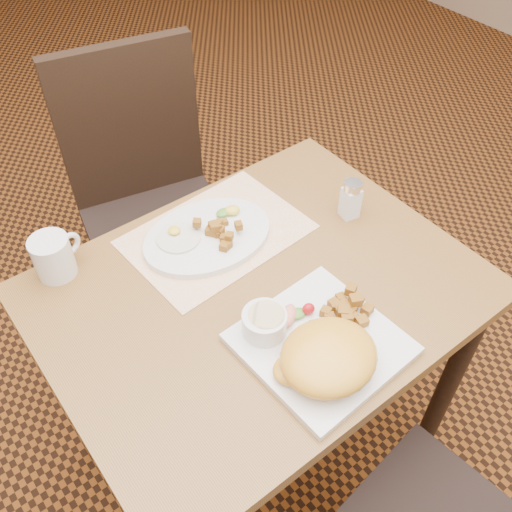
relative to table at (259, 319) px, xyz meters
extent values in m
plane|color=black|center=(0.00, 0.00, -0.64)|extent=(8.00, 8.00, 0.00)
cube|color=brown|center=(0.00, 0.00, 0.09)|extent=(0.90, 0.70, 0.03)
cylinder|color=black|center=(0.40, -0.30, -0.28)|extent=(0.05, 0.05, 0.71)
cylinder|color=black|center=(-0.40, 0.30, -0.28)|extent=(0.05, 0.05, 0.71)
cylinder|color=black|center=(0.40, 0.30, -0.28)|extent=(0.05, 0.05, 0.71)
cylinder|color=black|center=(0.15, -0.38, -0.43)|extent=(0.04, 0.04, 0.42)
cube|color=black|center=(0.06, 0.56, -0.19)|extent=(0.50, 0.50, 0.05)
cylinder|color=black|center=(0.27, 0.70, -0.43)|extent=(0.04, 0.04, 0.42)
cylinder|color=black|center=(0.19, 0.35, -0.43)|extent=(0.04, 0.04, 0.42)
cylinder|color=black|center=(-0.08, 0.78, -0.43)|extent=(0.04, 0.04, 0.42)
cylinder|color=black|center=(-0.16, 0.43, -0.43)|extent=(0.04, 0.04, 0.42)
cube|color=black|center=(0.10, 0.76, 0.08)|extent=(0.42, 0.13, 0.50)
cube|color=white|center=(0.02, 0.19, 0.11)|extent=(0.42, 0.31, 0.00)
cube|color=silver|center=(0.00, -0.19, 0.12)|extent=(0.29, 0.29, 0.02)
ellipsoid|color=gold|center=(-0.03, -0.24, 0.16)|extent=(0.19, 0.17, 0.07)
ellipsoid|color=gold|center=(0.00, -0.26, 0.14)|extent=(0.07, 0.07, 0.03)
ellipsoid|color=gold|center=(-0.09, -0.21, 0.14)|extent=(0.07, 0.07, 0.03)
cylinder|color=silver|center=(-0.07, -0.10, 0.15)|extent=(0.09, 0.09, 0.05)
cylinder|color=beige|center=(-0.06, -0.10, 0.17)|extent=(0.07, 0.07, 0.01)
ellipsoid|color=#387223|center=(0.01, -0.11, 0.13)|extent=(0.04, 0.04, 0.01)
ellipsoid|color=red|center=(0.03, -0.12, 0.14)|extent=(0.03, 0.03, 0.03)
ellipsoid|color=#F28C72|center=(-0.01, -0.11, 0.14)|extent=(0.07, 0.06, 0.02)
cylinder|color=white|center=(-0.07, 0.21, 0.13)|extent=(0.10, 0.10, 0.01)
ellipsoid|color=yellow|center=(-0.06, 0.23, 0.14)|extent=(0.03, 0.03, 0.01)
ellipsoid|color=#387223|center=(0.06, 0.22, 0.13)|extent=(0.04, 0.03, 0.01)
ellipsoid|color=yellow|center=(0.08, 0.21, 0.14)|extent=(0.04, 0.04, 0.02)
cube|color=white|center=(0.31, 0.05, 0.15)|extent=(0.04, 0.04, 0.08)
cylinder|color=silver|center=(0.31, 0.05, 0.20)|extent=(0.05, 0.05, 0.02)
cylinder|color=silver|center=(-0.32, 0.30, 0.16)|extent=(0.08, 0.08, 0.10)
torus|color=silver|center=(-0.28, 0.32, 0.16)|extent=(0.06, 0.03, 0.06)
cube|color=#9B6219|center=(0.05, -0.17, 0.13)|extent=(0.02, 0.02, 0.02)
cube|color=#9B6219|center=(0.11, -0.17, 0.15)|extent=(0.03, 0.03, 0.02)
cube|color=#9B6219|center=(0.09, -0.19, 0.13)|extent=(0.02, 0.02, 0.02)
cube|color=#9B6219|center=(0.10, -0.16, 0.13)|extent=(0.03, 0.03, 0.02)
cube|color=#9B6219|center=(0.10, -0.17, 0.13)|extent=(0.02, 0.02, 0.02)
cube|color=#9B6219|center=(0.12, -0.19, 0.13)|extent=(0.03, 0.02, 0.02)
cube|color=#9B6219|center=(0.12, -0.14, 0.15)|extent=(0.03, 0.03, 0.02)
cube|color=#9B6219|center=(0.09, -0.16, 0.13)|extent=(0.02, 0.02, 0.02)
cube|color=#9B6219|center=(0.09, -0.21, 0.13)|extent=(0.03, 0.03, 0.02)
cube|color=#9B6219|center=(0.08, -0.14, 0.13)|extent=(0.02, 0.02, 0.02)
cube|color=#9B6219|center=(0.13, -0.17, 0.13)|extent=(0.02, 0.02, 0.01)
cube|color=#9B6219|center=(0.08, -0.18, 0.13)|extent=(0.03, 0.03, 0.02)
cube|color=#9B6219|center=(0.05, -0.16, 0.13)|extent=(0.02, 0.02, 0.02)
cube|color=#9B6219|center=(0.07, -0.18, 0.15)|extent=(0.03, 0.03, 0.02)
cube|color=#9B6219|center=(0.08, -0.16, 0.14)|extent=(0.03, 0.03, 0.02)
cube|color=#9B6219|center=(0.05, -0.21, 0.13)|extent=(0.02, 0.02, 0.02)
cube|color=#9B6219|center=(0.10, -0.14, 0.13)|extent=(0.02, 0.02, 0.02)
cube|color=#9B6219|center=(0.09, -0.17, 0.14)|extent=(0.03, 0.03, 0.02)
cube|color=#9B6219|center=(0.07, -0.19, 0.15)|extent=(0.03, 0.03, 0.02)
cube|color=#9B6219|center=(0.08, -0.15, 0.13)|extent=(0.03, 0.03, 0.02)
cube|color=#9B6219|center=(0.05, -0.15, 0.13)|extent=(0.02, 0.03, 0.02)
cube|color=#9B6219|center=(0.00, 0.12, 0.14)|extent=(0.02, 0.03, 0.02)
cube|color=#9B6219|center=(0.01, 0.17, 0.14)|extent=(0.02, 0.02, 0.02)
cube|color=#9B6219|center=(0.02, 0.17, 0.14)|extent=(0.03, 0.03, 0.02)
cube|color=#9B6219|center=(0.01, 0.17, 0.14)|extent=(0.02, 0.02, 0.02)
cube|color=#9B6219|center=(0.01, 0.17, 0.14)|extent=(0.03, 0.03, 0.02)
cube|color=#9B6219|center=(0.05, 0.15, 0.15)|extent=(0.02, 0.02, 0.02)
cube|color=#9B6219|center=(0.00, 0.18, 0.14)|extent=(0.03, 0.03, 0.02)
cube|color=#9B6219|center=(0.01, 0.13, 0.14)|extent=(0.02, 0.02, 0.02)
cube|color=#9B6219|center=(0.04, 0.19, 0.14)|extent=(0.02, 0.02, 0.01)
cube|color=#9B6219|center=(0.01, 0.17, 0.15)|extent=(0.02, 0.02, 0.01)
cube|color=#9B6219|center=(0.03, 0.19, 0.14)|extent=(0.02, 0.02, 0.02)
cube|color=#9B6219|center=(0.02, 0.13, 0.15)|extent=(0.02, 0.02, 0.02)
cube|color=#9B6219|center=(0.01, 0.18, 0.15)|extent=(0.02, 0.02, 0.02)
cube|color=#9B6219|center=(0.01, 0.15, 0.14)|extent=(0.02, 0.02, 0.01)
cube|color=#9B6219|center=(0.01, 0.17, 0.15)|extent=(0.03, 0.03, 0.02)
cube|color=#9B6219|center=(0.01, 0.18, 0.14)|extent=(0.03, 0.03, 0.02)
cube|color=#9B6219|center=(0.02, 0.17, 0.14)|extent=(0.02, 0.02, 0.02)
cube|color=#9B6219|center=(0.01, 0.17, 0.14)|extent=(0.02, 0.02, 0.01)
cube|color=#9B6219|center=(-0.02, 0.21, 0.15)|extent=(0.03, 0.03, 0.02)
camera|label=1|loc=(-0.49, -0.62, 1.03)|focal=40.00mm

